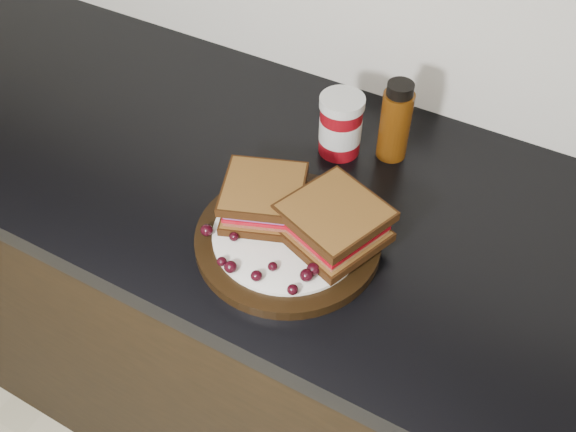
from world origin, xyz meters
name	(u,v)px	position (x,y,z in m)	size (l,w,h in m)	color
base_cabinets	(227,311)	(0.00, 1.70, 0.43)	(3.96, 0.58, 0.86)	black
countertop	(210,163)	(0.00, 1.70, 0.88)	(3.98, 0.60, 0.04)	black
plate	(288,239)	(0.22, 1.59, 0.91)	(0.28, 0.28, 0.02)	black
sandwich_left	(264,198)	(0.17, 1.61, 0.95)	(0.12, 0.12, 0.05)	brown
sandwich_right	(334,223)	(0.28, 1.61, 0.95)	(0.13, 0.13, 0.06)	brown
grape_0	(207,230)	(0.12, 1.53, 0.93)	(0.02, 0.02, 0.02)	black
grape_1	(234,237)	(0.16, 1.54, 0.93)	(0.01, 0.01, 0.01)	black
grape_2	(222,261)	(0.17, 1.49, 0.93)	(0.01, 0.01, 0.01)	black
grape_3	(231,267)	(0.18, 1.49, 0.93)	(0.02, 0.02, 0.02)	black
grape_4	(256,276)	(0.22, 1.49, 0.93)	(0.02, 0.02, 0.02)	black
grape_5	(273,266)	(0.23, 1.52, 0.93)	(0.01, 0.01, 0.01)	black
grape_6	(293,290)	(0.28, 1.50, 0.93)	(0.02, 0.02, 0.01)	black
grape_7	(307,275)	(0.28, 1.53, 0.93)	(0.02, 0.02, 0.02)	black
grape_8	(313,269)	(0.29, 1.54, 0.93)	(0.02, 0.02, 0.02)	black
grape_9	(315,255)	(0.28, 1.56, 0.93)	(0.02, 0.02, 0.02)	black
grape_10	(346,245)	(0.31, 1.60, 0.93)	(0.02, 0.02, 0.02)	black
grape_11	(338,229)	(0.28, 1.62, 0.93)	(0.02, 0.02, 0.02)	black
grape_12	(336,221)	(0.27, 1.64, 0.93)	(0.02, 0.02, 0.02)	black
grape_13	(265,192)	(0.15, 1.64, 0.93)	(0.02, 0.02, 0.02)	black
grape_14	(248,200)	(0.14, 1.61, 0.93)	(0.02, 0.02, 0.01)	black
grape_15	(248,213)	(0.15, 1.59, 0.93)	(0.02, 0.02, 0.02)	black
grape_16	(264,198)	(0.15, 1.63, 0.93)	(0.02, 0.02, 0.01)	black
grape_17	(264,205)	(0.16, 1.61, 0.93)	(0.02, 0.02, 0.02)	black
grape_18	(229,209)	(0.12, 1.58, 0.93)	(0.02, 0.02, 0.02)	black
condiment_jar	(341,125)	(0.19, 1.82, 0.96)	(0.08, 0.08, 0.11)	maroon
oil_bottle	(396,121)	(0.27, 1.85, 0.97)	(0.05, 0.05, 0.14)	#512808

